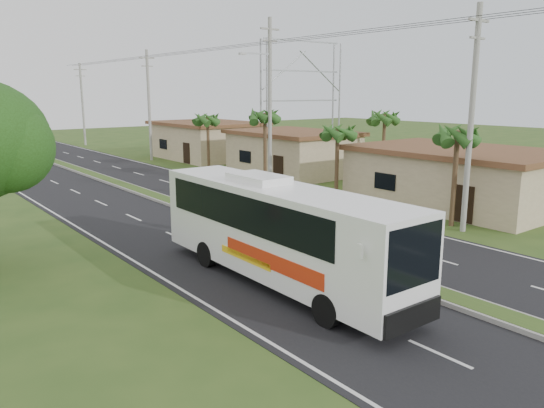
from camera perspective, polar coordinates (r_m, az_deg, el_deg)
ground at (r=20.83m, az=11.73°, el=-7.69°), size 180.00×180.00×0.00m
road_asphalt at (r=36.56m, az=-12.78°, el=0.79°), size 14.00×160.00×0.02m
median_strip at (r=36.54m, az=-12.78°, el=0.94°), size 1.20×160.00×0.18m
lane_edge_left at (r=34.34m, az=-22.92°, el=-0.60°), size 0.12×160.00×0.01m
lane_edge_right at (r=39.80m, az=-4.03°, el=1.95°), size 0.12×160.00×0.01m
shop_near at (r=34.90m, az=19.37°, el=2.83°), size 8.60×12.60×3.52m
shop_mid at (r=45.47m, az=2.20°, el=5.59°), size 7.60×10.60×3.67m
shop_far at (r=56.84m, az=-6.98°, el=6.87°), size 8.60×11.60×3.82m
palm_verge_a at (r=28.78m, az=19.34°, el=6.97°), size 2.40×2.40×5.45m
palm_verge_b at (r=34.79m, az=7.07°, el=7.67°), size 2.40×2.40×5.05m
palm_verge_c at (r=39.64m, az=-0.77°, el=9.39°), size 2.40×2.40×5.85m
palm_verge_d at (r=47.40m, az=-6.94°, el=9.04°), size 2.40×2.40×5.25m
palm_behind_shop at (r=42.74m, az=12.03°, el=9.07°), size 2.40×2.40×5.65m
utility_pole_a at (r=27.76m, az=20.64°, el=8.65°), size 1.60×0.28×11.00m
utility_pole_b at (r=38.61m, az=-0.26°, el=11.00°), size 3.20×0.28×12.00m
utility_pole_c at (r=55.82m, az=-13.09°, el=10.41°), size 1.60×0.28×11.00m
utility_pole_d at (r=74.43m, az=-19.71°, el=10.16°), size 1.60×0.28×10.50m
billboard_lattice at (r=56.47m, az=3.25°, el=11.88°), size 10.18×1.18×12.07m
coach_bus_main at (r=19.21m, az=0.57°, el=-2.42°), size 2.67×12.11×3.91m
motorcyclist at (r=25.06m, az=-3.77°, el=-1.99°), size 2.01×1.25×2.45m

